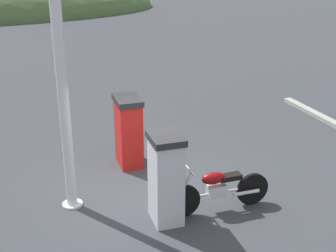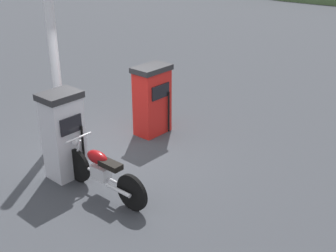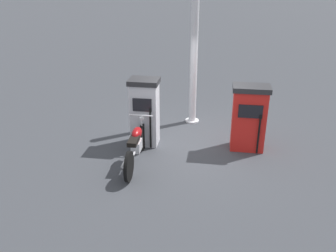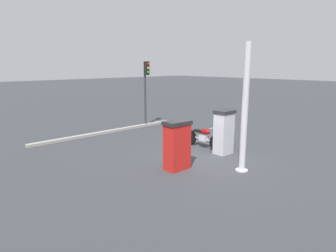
{
  "view_description": "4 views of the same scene",
  "coord_description": "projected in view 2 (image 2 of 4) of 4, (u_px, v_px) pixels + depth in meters",
  "views": [
    {
      "loc": [
        -2.47,
        -8.17,
        4.72
      ],
      "look_at": [
        0.65,
        0.4,
        1.17
      ],
      "focal_mm": 49.0,
      "sensor_mm": 36.0,
      "label": 1
    },
    {
      "loc": [
        6.12,
        -5.73,
        4.3
      ],
      "look_at": [
        1.76,
        -0.32,
        1.21
      ],
      "focal_mm": 46.06,
      "sensor_mm": 36.0,
      "label": 2
    },
    {
      "loc": [
        8.13,
        0.22,
        4.14
      ],
      "look_at": [
        1.47,
        -0.53,
        1.16
      ],
      "focal_mm": 38.3,
      "sensor_mm": 36.0,
      "label": 3
    },
    {
      "loc": [
        -6.49,
        7.82,
        3.39
      ],
      "look_at": [
        1.8,
        -0.02,
        1.0
      ],
      "focal_mm": 31.39,
      "sensor_mm": 36.0,
      "label": 4
    }
  ],
  "objects": [
    {
      "name": "motorcycle_near_pump",
      "position": [
        101.0,
        171.0,
        7.62
      ],
      "size": [
        2.1,
        0.56,
        0.97
      ],
      "color": "black",
      "rests_on": "ground"
    },
    {
      "name": "canopy_support_pole",
      "position": [
        54.0,
        53.0,
        9.32
      ],
      "size": [
        0.4,
        0.4,
        4.07
      ],
      "color": "silver",
      "rests_on": "ground"
    },
    {
      "name": "fuel_pump_far",
      "position": [
        152.0,
        100.0,
        9.9
      ],
      "size": [
        0.63,
        0.89,
        1.63
      ],
      "color": "red",
      "rests_on": "ground"
    },
    {
      "name": "fuel_pump_near",
      "position": [
        64.0,
        135.0,
        8.07
      ],
      "size": [
        0.63,
        0.74,
        1.7
      ],
      "color": "silver",
      "rests_on": "ground"
    },
    {
      "name": "ground_plane",
      "position": [
        114.0,
        151.0,
        9.33
      ],
      "size": [
        120.0,
        120.0,
        0.0
      ],
      "primitive_type": "plane",
      "color": "#383A3F"
    }
  ]
}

